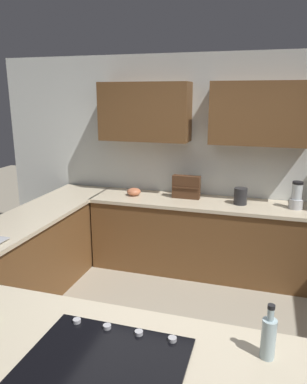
{
  "coord_description": "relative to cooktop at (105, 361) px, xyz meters",
  "views": [
    {
      "loc": [
        -0.48,
        2.46,
        2.13
      ],
      "look_at": [
        0.57,
        -0.99,
        1.17
      ],
      "focal_mm": 34.53,
      "sensor_mm": 36.0,
      "label": 1
    }
  ],
  "objects": [
    {
      "name": "countertop_side",
      "position": [
        1.65,
        -1.66,
        -0.03
      ],
      "size": [
        0.64,
        2.94,
        0.04
      ],
      "primitive_type": "cube",
      "color": "beige",
      "rests_on": "lower_cabinets_side"
    },
    {
      "name": "blender",
      "position": [
        -1.02,
        -2.84,
        0.12
      ],
      "size": [
        0.15,
        0.15,
        0.31
      ],
      "color": "silver",
      "rests_on": "countertop_back"
    },
    {
      "name": "second_bottle",
      "position": [
        -0.73,
        -0.26,
        0.11
      ],
      "size": [
        0.07,
        0.07,
        0.28
      ],
      "color": "silver",
      "rests_on": "island_top"
    },
    {
      "name": "mixing_bowl",
      "position": [
        0.88,
        -2.84,
        0.04
      ],
      "size": [
        0.17,
        0.17,
        0.09
      ],
      "primitive_type": "ellipsoid",
      "color": "#CC724C",
      "rests_on": "countertop_back"
    },
    {
      "name": "countertop_back",
      "position": [
        -0.07,
        -2.83,
        -0.03
      ],
      "size": [
        2.84,
        0.64,
        0.04
      ],
      "primitive_type": "cube",
      "color": "beige",
      "rests_on": "lower_cabinets_back"
    },
    {
      "name": "spice_rack",
      "position": [
        0.23,
        -2.91,
        0.13
      ],
      "size": [
        0.33,
        0.11,
        0.28
      ],
      "color": "#472B19",
      "rests_on": "countertop_back"
    },
    {
      "name": "lower_cabinets_side",
      "position": [
        1.65,
        -1.66,
        -0.48
      ],
      "size": [
        0.6,
        2.9,
        0.86
      ],
      "primitive_type": "cube",
      "color": "brown",
      "rests_on": "ground"
    },
    {
      "name": "ground_plane",
      "position": [
        -0.17,
        -1.11,
        -0.91
      ],
      "size": [
        14.0,
        14.0,
        0.0
      ],
      "primitive_type": "plane",
      "color": "#9E937F"
    },
    {
      "name": "kettle",
      "position": [
        -0.42,
        -2.84,
        0.09
      ],
      "size": [
        0.15,
        0.15,
        0.19
      ],
      "primitive_type": "cylinder",
      "color": "#262628",
      "rests_on": "countertop_back"
    },
    {
      "name": "island_top",
      "position": [
        -0.0,
        0.01,
        -0.03
      ],
      "size": [
        1.94,
        0.95,
        0.04
      ],
      "primitive_type": "cube",
      "color": "beige",
      "rests_on": "island_base"
    },
    {
      "name": "wall_back",
      "position": [
        -0.1,
        -3.15,
        0.55
      ],
      "size": [
        6.0,
        0.44,
        2.6
      ],
      "color": "silver",
      "rests_on": "ground"
    },
    {
      "name": "lower_cabinets_back",
      "position": [
        -0.07,
        -2.83,
        -0.48
      ],
      "size": [
        2.8,
        0.6,
        0.86
      ],
      "primitive_type": "cube",
      "color": "brown",
      "rests_on": "ground"
    },
    {
      "name": "cooktop",
      "position": [
        0.0,
        0.0,
        0.0
      ],
      "size": [
        0.76,
        0.56,
        0.03
      ],
      "color": "black",
      "rests_on": "island_top"
    }
  ]
}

